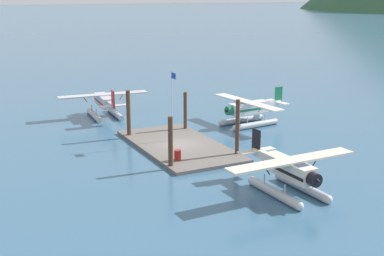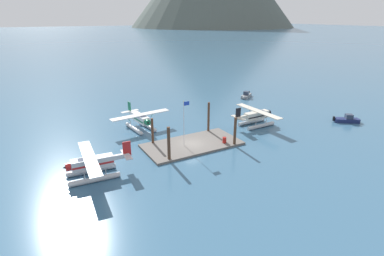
{
  "view_description": "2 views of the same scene",
  "coord_description": "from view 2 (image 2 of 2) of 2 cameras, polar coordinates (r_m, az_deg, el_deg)",
  "views": [
    {
      "loc": [
        42.63,
        -20.03,
        14.13
      ],
      "look_at": [
        1.83,
        0.46,
        2.23
      ],
      "focal_mm": 48.94,
      "sensor_mm": 36.0,
      "label": 1
    },
    {
      "loc": [
        -20.54,
        -36.32,
        18.17
      ],
      "look_at": [
        1.62,
        2.91,
        1.52
      ],
      "focal_mm": 28.42,
      "sensor_mm": 36.0,
      "label": 2
    }
  ],
  "objects": [
    {
      "name": "boat_navy_open_se",
      "position": [
        62.01,
        27.14,
        1.42
      ],
      "size": [
        4.3,
        3.64,
        1.5
      ],
      "color": "navy",
      "rests_on": "ground"
    },
    {
      "name": "seaplane_white_bow_left",
      "position": [
        52.22,
        -9.69,
        1.45
      ],
      "size": [
        10.49,
        7.96,
        3.84
      ],
      "color": "#B7BABF",
      "rests_on": "ground"
    },
    {
      "name": "flagpole",
      "position": [
        43.28,
        -1.42,
        1.81
      ],
      "size": [
        0.95,
        0.1,
        6.78
      ],
      "color": "silver",
      "rests_on": "dock_platform"
    },
    {
      "name": "boat_grey_open_east",
      "position": [
        73.46,
        10.13,
        6.03
      ],
      "size": [
        4.29,
        3.67,
        1.5
      ],
      "color": "gray",
      "rests_on": "ground"
    },
    {
      "name": "piling_far_right",
      "position": [
        49.64,
        3.12,
        1.94
      ],
      "size": [
        0.37,
        0.37,
        5.16
      ],
      "primitive_type": "cylinder",
      "color": "#4C3323",
      "rests_on": "ground"
    },
    {
      "name": "dock_platform",
      "position": [
        45.45,
        0.02,
        -3.08
      ],
      "size": [
        14.39,
        7.25,
        0.3
      ],
      "primitive_type": "cube",
      "color": "#66605B",
      "rests_on": "ground"
    },
    {
      "name": "piling_near_left",
      "position": [
        39.89,
        -4.37,
        -3.07
      ],
      "size": [
        0.42,
        0.42,
        4.8
      ],
      "primitive_type": "cylinder",
      "color": "#4C3323",
      "rests_on": "ground"
    },
    {
      "name": "fuel_drum",
      "position": [
        45.7,
        6.1,
        -2.26
      ],
      "size": [
        0.62,
        0.62,
        0.88
      ],
      "color": "#AD1E19",
      "rests_on": "dock_platform"
    },
    {
      "name": "piling_far_left",
      "position": [
        45.33,
        -7.43,
        -0.7
      ],
      "size": [
        0.37,
        0.37,
        4.15
      ],
      "primitive_type": "cylinder",
      "color": "#4C3323",
      "rests_on": "ground"
    },
    {
      "name": "piling_near_right",
      "position": [
        44.92,
        8.07,
        -0.73
      ],
      "size": [
        0.41,
        0.41,
        4.44
      ],
      "primitive_type": "cylinder",
      "color": "#4C3323",
      "rests_on": "ground"
    },
    {
      "name": "seaplane_cream_stbd_fwd",
      "position": [
        54.32,
        12.03,
        2.03
      ],
      "size": [
        7.98,
        10.43,
        3.84
      ],
      "color": "#B7BABF",
      "rests_on": "ground"
    },
    {
      "name": "seaplane_silver_port_aft",
      "position": [
        38.07,
        -18.14,
        -6.65
      ],
      "size": [
        7.97,
        10.47,
        3.84
      ],
      "color": "#B7BABF",
      "rests_on": "ground"
    },
    {
      "name": "ground_plane",
      "position": [
        45.51,
        0.02,
        -3.25
      ],
      "size": [
        1200.0,
        1200.0,
        0.0
      ],
      "primitive_type": "plane",
      "color": "#38607F"
    }
  ]
}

